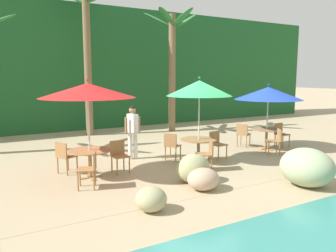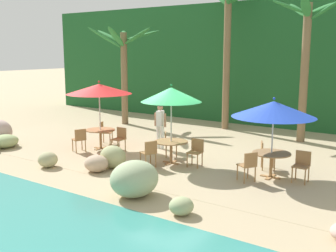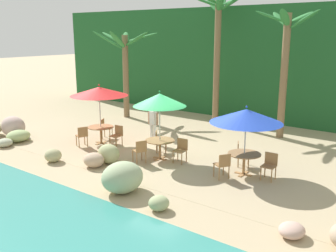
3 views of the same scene
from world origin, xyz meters
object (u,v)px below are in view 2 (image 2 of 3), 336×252
umbrella_red (99,89)px  palm_tree_nearest (123,58)px  chair_green_seaward (196,150)px  chair_green_left (149,152)px  chair_blue_seaward (302,164)px  waiter_in_white (160,123)px  chair_blue_inland (265,153)px  dining_table_red (100,133)px  palm_tree_third (306,51)px  dining_table_blue (271,157)px  chair_red_left (80,138)px  chair_blue_left (248,164)px  umbrella_blue (274,109)px  umbrella_green (171,95)px  chair_red_seaward (120,138)px  chair_red_inland (104,131)px  chair_green_inland (169,142)px  dining_table_green (171,145)px  palm_tree_second (227,32)px

umbrella_red → palm_tree_nearest: 5.47m
chair_green_seaward → chair_green_left: same height
umbrella_red → chair_blue_seaward: (7.39, 0.37, -1.74)m
waiter_in_white → chair_green_seaward: bearing=-28.8°
chair_blue_inland → dining_table_red: bearing=-170.9°
waiter_in_white → chair_blue_inland: bearing=-4.7°
palm_tree_third → dining_table_blue: bearing=-81.6°
chair_red_left → chair_blue_inland: size_ratio=1.00×
chair_blue_left → umbrella_blue: bearing=64.6°
umbrella_green → dining_table_blue: bearing=6.9°
chair_green_seaward → chair_blue_inland: size_ratio=1.00×
chair_blue_seaward → waiter_in_white: 5.69m
umbrella_red → chair_red_seaward: size_ratio=2.94×
chair_red_inland → palm_tree_third: palm_tree_third is taller
chair_green_inland → chair_green_left: same height
chair_red_left → chair_green_left: (3.27, -0.13, 0.00)m
dining_table_red → umbrella_blue: (6.54, 0.26, 1.40)m
umbrella_blue → chair_green_left: bearing=-161.1°
umbrella_red → dining_table_green: umbrella_red is taller
chair_red_left → chair_blue_seaward: same height
dining_table_red → palm_tree_third: (5.76, 5.57, 3.00)m
umbrella_blue → chair_blue_left: 1.72m
dining_table_blue → palm_tree_second: (-4.59, 6.08, 3.86)m
umbrella_red → chair_blue_inland: (6.08, 0.97, -1.74)m
chair_red_inland → palm_tree_third: bearing=37.9°
chair_red_left → palm_tree_second: (2.19, 7.15, 3.96)m
umbrella_green → chair_green_seaward: bearing=12.3°
chair_red_inland → umbrella_green: bearing=-12.6°
chair_red_inland → umbrella_green: size_ratio=0.33×
chair_green_left → umbrella_blue: umbrella_blue is taller
dining_table_red → chair_green_inland: size_ratio=1.26×
dining_table_green → umbrella_blue: (3.24, 0.39, 1.40)m
dining_table_green → chair_red_seaward: bearing=173.9°
umbrella_blue → palm_tree_third: size_ratio=0.42×
dining_table_red → umbrella_green: bearing=-2.4°
chair_red_inland → chair_green_left: (3.51, -1.65, 0.00)m
chair_red_left → waiter_in_white: 3.00m
dining_table_green → chair_green_seaward: size_ratio=1.26×
chair_green_seaward → chair_blue_inland: 2.15m
umbrella_green → palm_tree_second: size_ratio=0.40×
chair_red_inland → waiter_in_white: (2.28, 0.62, 0.47)m
chair_red_inland → dining_table_blue: 7.04m
umbrella_green → palm_tree_nearest: bearing=142.2°
chair_red_left → palm_tree_nearest: bearing=115.3°
dining_table_green → umbrella_blue: umbrella_blue is taller
chair_red_seaward → umbrella_green: bearing=-6.1°
chair_red_left → chair_blue_seaward: 7.73m
chair_red_seaward → chair_blue_inland: size_ratio=1.00×
chair_red_left → waiter_in_white: (2.04, 2.15, 0.47)m
chair_red_seaward → chair_green_seaward: size_ratio=1.00×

